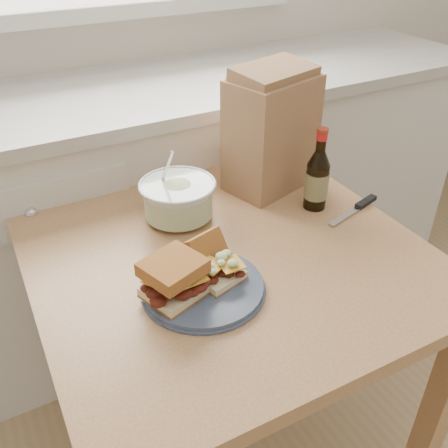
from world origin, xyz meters
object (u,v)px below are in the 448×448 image
dining_table (225,283)px  coleslaw_bowl (178,201)px  plate (203,287)px  beer_bottle (317,179)px  paper_bag (271,134)px

dining_table → coleslaw_bowl: bearing=103.8°
plate → coleslaw_bowl: (0.07, 0.29, 0.04)m
plate → beer_bottle: beer_bottle is taller
dining_table → plate: plate is taller
coleslaw_bowl → paper_bag: size_ratio=0.63×
beer_bottle → plate: bearing=-142.3°
paper_bag → plate: bearing=-154.5°
dining_table → beer_bottle: (0.30, 0.06, 0.20)m
dining_table → coleslaw_bowl: size_ratio=4.59×
coleslaw_bowl → paper_bag: bearing=7.7°
coleslaw_bowl → beer_bottle: (0.35, -0.12, 0.03)m
dining_table → paper_bag: 0.43m
coleslaw_bowl → beer_bottle: size_ratio=0.88×
plate → beer_bottle: size_ratio=1.14×
beer_bottle → paper_bag: paper_bag is taller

